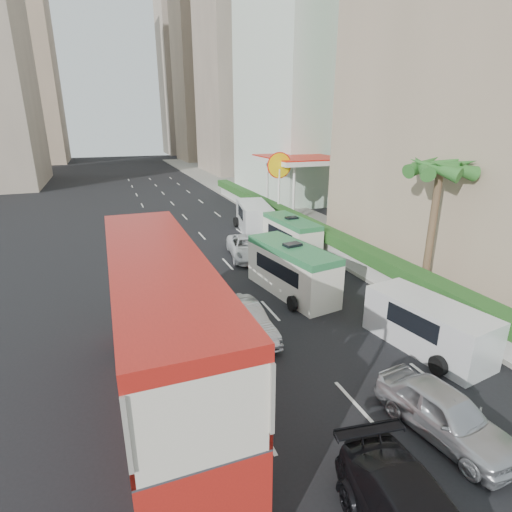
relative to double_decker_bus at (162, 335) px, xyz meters
name	(u,v)px	position (x,y,z in m)	size (l,w,h in m)	color
ground_plane	(332,366)	(6.00, 0.00, -2.53)	(200.00, 200.00, 0.00)	black
double_decker_bus	(162,335)	(0.00, 0.00, 0.00)	(2.50, 11.00, 5.06)	#B41E16
car_silver_lane_a	(244,335)	(3.69, 3.26, -2.53)	(1.47, 4.20, 1.38)	#B0B2B7
car_silver_lane_b	(441,433)	(7.20, -4.03, -2.53)	(1.68, 4.18, 1.43)	#B0B2B7
van_asset	(247,257)	(7.23, 12.86, -2.53)	(2.26, 4.91, 1.36)	silver
minibus_near	(292,270)	(7.45, 6.59, -1.25)	(1.93, 5.78, 2.56)	silver
minibus_far	(291,236)	(10.39, 12.83, -1.36)	(1.76, 5.29, 2.34)	silver
panel_van_near	(428,325)	(10.11, -0.17, -1.55)	(1.96, 4.90, 1.96)	silver
panel_van_far	(254,217)	(10.03, 19.08, -1.41)	(2.24, 5.59, 2.24)	silver
sidewalk	(280,211)	(15.00, 25.00, -2.44)	(6.00, 120.00, 0.18)	#99968C
kerb_wall	(307,236)	(12.20, 14.00, -1.85)	(0.30, 44.00, 1.00)	silver
hedge	(307,224)	(12.20, 14.00, -1.00)	(1.10, 44.00, 0.70)	#2D6626
palm_tree	(431,231)	(13.80, 4.00, 0.85)	(0.36, 0.36, 6.40)	brown
shell_station	(299,186)	(16.00, 23.00, 0.22)	(6.50, 8.00, 5.50)	silver
tower_mid	(251,13)	(24.00, 58.00, 22.47)	(16.00, 16.00, 50.00)	tan
tower_far_a	(209,56)	(23.00, 82.00, 19.47)	(14.00, 14.00, 44.00)	tan
tower_far_b	(188,76)	(23.00, 104.00, 17.47)	(14.00, 14.00, 40.00)	tan
tower_left_b	(9,45)	(-16.00, 90.00, 20.47)	(16.00, 16.00, 46.00)	tan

